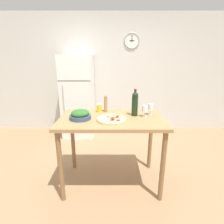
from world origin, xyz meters
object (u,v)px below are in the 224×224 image
object	(u,v)px
wine_bottle	(135,103)
homemade_pizza	(112,119)
refrigerator	(79,97)
wine_glass_far	(151,108)
pepper_mill	(106,104)
salt_canister	(100,108)
salad_bowl	(81,115)
wine_glass_near	(145,109)

from	to	relation	value
wine_bottle	homemade_pizza	bearing A→B (deg)	-147.13
refrigerator	wine_glass_far	world-z (taller)	refrigerator
pepper_mill	salt_canister	xyz separation A→B (m)	(-0.09, -0.01, -0.05)
salad_bowl	wine_glass_near	bearing A→B (deg)	6.26
wine_glass_far	salad_bowl	xyz separation A→B (m)	(-0.88, -0.17, -0.05)
refrigerator	wine_glass_near	bearing A→B (deg)	-55.04
wine_glass_near	pepper_mill	size ratio (longest dim) A/B	0.64
refrigerator	pepper_mill	distance (m)	1.56
refrigerator	pepper_mill	size ratio (longest dim) A/B	7.50
salad_bowl	homemade_pizza	size ratio (longest dim) A/B	0.74
wine_bottle	salad_bowl	distance (m)	0.69
pepper_mill	homemade_pizza	size ratio (longest dim) A/B	0.65
pepper_mill	salt_canister	bearing A→B (deg)	-175.88
pepper_mill	refrigerator	bearing A→B (deg)	114.64
wine_glass_near	wine_glass_far	bearing A→B (deg)	43.63
salad_bowl	pepper_mill	bearing A→B (deg)	46.00
wine_glass_far	pepper_mill	distance (m)	0.60
wine_bottle	pepper_mill	world-z (taller)	wine_bottle
salt_canister	wine_glass_near	bearing A→B (deg)	-20.27
wine_glass_near	homemade_pizza	bearing A→B (deg)	-161.59
wine_bottle	homemade_pizza	distance (m)	0.38
refrigerator	salt_canister	bearing A→B (deg)	-68.55
salt_canister	wine_glass_far	bearing A→B (deg)	-11.13
salad_bowl	homemade_pizza	distance (m)	0.39
wine_glass_near	wine_glass_far	xyz separation A→B (m)	(0.09, 0.08, 0.00)
salad_bowl	salt_canister	distance (m)	0.37
pepper_mill	wine_glass_far	bearing A→B (deg)	-13.40
pepper_mill	wine_bottle	bearing A→B (deg)	-24.60
pepper_mill	homemade_pizza	xyz separation A→B (m)	(0.08, -0.36, -0.10)
refrigerator	homemade_pizza	distance (m)	1.91
wine_bottle	wine_glass_near	world-z (taller)	wine_bottle
refrigerator	wine_glass_far	bearing A→B (deg)	-51.56
wine_glass_near	homemade_pizza	xyz separation A→B (m)	(-0.41, -0.14, -0.08)
wine_glass_near	salt_canister	xyz separation A→B (m)	(-0.58, 0.22, -0.04)
pepper_mill	salt_canister	size ratio (longest dim) A/B	2.01
wine_bottle	salt_canister	world-z (taller)	wine_bottle
wine_glass_far	salt_canister	size ratio (longest dim) A/B	1.28
refrigerator	salt_canister	size ratio (longest dim) A/B	15.05
wine_glass_near	pepper_mill	world-z (taller)	pepper_mill
wine_glass_far	wine_glass_near	bearing A→B (deg)	-136.37
wine_bottle	wine_glass_near	distance (m)	0.14
wine_bottle	pepper_mill	size ratio (longest dim) A/B	1.49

